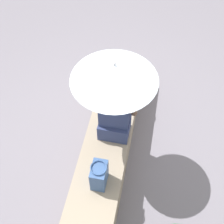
% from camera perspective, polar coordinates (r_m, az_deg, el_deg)
% --- Properties ---
extents(ground_plane, '(14.00, 14.00, 0.00)m').
position_cam_1_polar(ground_plane, '(3.98, -0.41, -6.69)').
color(ground_plane, slate).
extents(stone_bench, '(2.48, 0.51, 0.45)m').
position_cam_1_polar(stone_bench, '(3.78, -0.43, -4.94)').
color(stone_bench, gray).
rests_on(stone_bench, ground).
extents(person_seated, '(0.28, 0.47, 0.90)m').
position_cam_1_polar(person_seated, '(3.24, 0.50, 0.00)').
color(person_seated, navy).
rests_on(person_seated, stone_bench).
extents(parasol, '(0.82, 0.82, 1.14)m').
position_cam_1_polar(parasol, '(2.75, 0.44, 7.39)').
color(parasol, '#B7B7BC').
rests_on(parasol, stone_bench).
extents(handbag_black, '(0.22, 0.16, 0.32)m').
position_cam_1_polar(handbag_black, '(3.12, -2.40, -11.63)').
color(handbag_black, '#335184').
rests_on(handbag_black, stone_bench).
extents(tote_bag_canvas, '(0.26, 0.19, 0.36)m').
position_cam_1_polar(tote_bag_canvas, '(3.91, 1.13, 7.17)').
color(tote_bag_canvas, silver).
rests_on(tote_bag_canvas, stone_bench).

